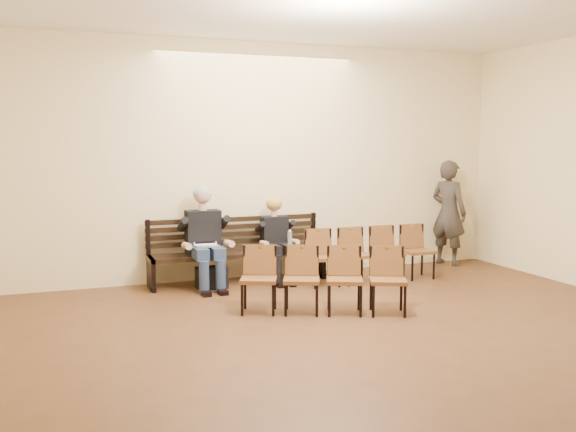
# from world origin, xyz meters

# --- Properties ---
(ground) EXTENTS (10.00, 10.00, 0.00)m
(ground) POSITION_xyz_m (0.00, 0.00, 0.00)
(ground) COLOR brown
(ground) RESTS_ON ground
(room_walls) EXTENTS (8.02, 10.01, 3.51)m
(room_walls) POSITION_xyz_m (0.00, 0.79, 2.54)
(room_walls) COLOR #F9E2B2
(room_walls) RESTS_ON ground
(bench) EXTENTS (2.60, 0.90, 0.45)m
(bench) POSITION_xyz_m (-0.41, 4.65, 0.23)
(bench) COLOR black
(bench) RESTS_ON ground
(seated_man) EXTENTS (0.59, 0.82, 1.42)m
(seated_man) POSITION_xyz_m (-0.93, 4.53, 0.71)
(seated_man) COLOR black
(seated_man) RESTS_ON ground
(seated_woman) EXTENTS (0.47, 0.65, 1.10)m
(seated_woman) POSITION_xyz_m (0.13, 4.53, 0.55)
(seated_woman) COLOR black
(seated_woman) RESTS_ON ground
(laptop) EXTENTS (0.35, 0.29, 0.24)m
(laptop) POSITION_xyz_m (-0.94, 4.38, 0.57)
(laptop) COLOR silver
(laptop) RESTS_ON bench
(water_bottle) EXTENTS (0.07, 0.07, 0.22)m
(water_bottle) POSITION_xyz_m (0.26, 4.33, 0.56)
(water_bottle) COLOR silver
(water_bottle) RESTS_ON bench
(bag) EXTENTS (0.43, 0.31, 0.30)m
(bag) POSITION_xyz_m (-0.87, 4.43, 0.15)
(bag) COLOR black
(bag) RESTS_ON ground
(passerby) EXTENTS (0.72, 0.86, 2.00)m
(passerby) POSITION_xyz_m (3.24, 4.75, 1.00)
(passerby) COLOR #342F2B
(passerby) RESTS_ON ground
(chair_row_front) EXTENTS (1.96, 0.46, 0.81)m
(chair_row_front) POSITION_xyz_m (1.41, 4.00, 0.40)
(chair_row_front) COLOR brown
(chair_row_front) RESTS_ON ground
(chair_row_back) EXTENTS (1.97, 1.17, 0.80)m
(chair_row_back) POSITION_xyz_m (0.05, 2.67, 0.40)
(chair_row_back) COLOR brown
(chair_row_back) RESTS_ON ground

